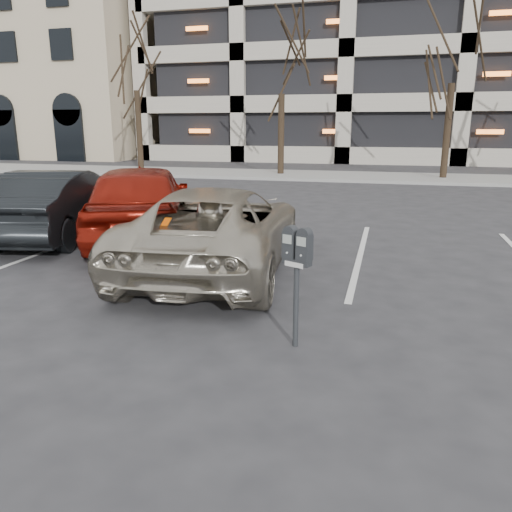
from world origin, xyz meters
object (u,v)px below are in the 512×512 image
Objects in this scene: car_red at (141,202)px; car_dark at (59,204)px; tree_a at (134,37)px; tree_b at (282,41)px; tree_c at (458,20)px; suv_silver at (217,229)px; parking_meter at (297,258)px.

car_dark is (-1.74, -0.16, -0.09)m from car_red.
tree_a is 2.03× the size of car_dark.
tree_c is at bearing 0.00° from tree_b.
suv_silver is at bearing -81.64° from tree_b.
car_dark is at bearing -25.47° from suv_silver.
parking_meter is 0.27× the size of car_red.
tree_c is 1.87× the size of car_red.
parking_meter is 5.66m from car_red.
parking_meter is at bearing 118.91° from suv_silver.
car_dark is (5.34, -13.76, -5.48)m from tree_a.
parking_meter is (-3.03, -17.71, -5.29)m from tree_c.
tree_a is 21.47m from parking_meter.
car_red is (-2.14, 1.57, 0.12)m from suv_silver.
car_dark is at bearing -68.79° from tree_a.
car_dark reaches higher than parking_meter.
parking_meter is (3.97, -17.71, -4.79)m from tree_b.
parking_meter is at bearing 110.76° from car_red.
tree_b is 0.92× the size of tree_c.
tree_c reaches higher than car_red.
suv_silver is (2.23, -15.17, -5.09)m from tree_b.
tree_a is 6.83× the size of parking_meter.
car_red is 1.10× the size of car_dark.
tree_a is at bearing -85.10° from car_red.
car_dark is (-3.89, 1.41, 0.03)m from suv_silver.
tree_c reaches higher than parking_meter.
parking_meter is 0.25× the size of suv_silver.
parking_meter is at bearing -58.23° from tree_a.
car_red is at bearing -62.48° from tree_a.
suv_silver is 2.66m from car_red.
parking_meter is at bearing 132.92° from car_dark.
suv_silver is 1.08× the size of car_red.
tree_c is at bearing -112.98° from suv_silver.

